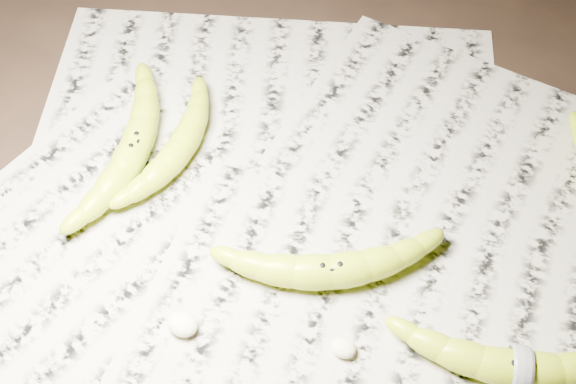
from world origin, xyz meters
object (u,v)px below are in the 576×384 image
at_px(banana_left_a, 134,147).
at_px(banana_center, 331,270).
at_px(banana_left_b, 180,146).
at_px(banana_taped, 520,367).

distance_m(banana_left_a, banana_center, 0.27).
bearing_deg(banana_left_b, banana_left_a, 117.74).
bearing_deg(banana_left_b, banana_taped, -103.14).
xyz_separation_m(banana_left_b, banana_taped, (0.43, -0.08, 0.00)).
relative_size(banana_left_a, banana_taped, 0.97).
xyz_separation_m(banana_left_a, banana_taped, (0.47, -0.06, -0.00)).
bearing_deg(banana_center, banana_left_b, 130.90).
relative_size(banana_left_b, banana_center, 0.83).
bearing_deg(banana_center, banana_taped, -35.76).
bearing_deg(banana_taped, banana_left_b, 148.93).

